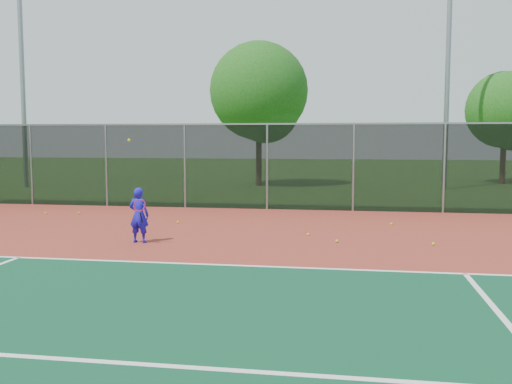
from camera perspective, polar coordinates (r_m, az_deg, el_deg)
ground at (r=8.25m, az=10.19°, el=-12.60°), size 120.00×120.00×0.00m
court_apron at (r=10.17m, az=10.01°, el=-9.06°), size 30.00×20.00×0.02m
fence_back at (r=19.87m, az=9.72°, el=2.56°), size 30.00×0.06×3.03m
tennis_player at (r=13.98m, az=-11.62°, el=-2.26°), size 0.59×0.59×2.50m
practice_ball_0 at (r=16.97m, az=13.38°, el=-3.12°), size 0.07×0.07×0.07m
practice_ball_1 at (r=20.12m, az=-20.27°, el=-1.98°), size 0.07×0.07×0.07m
practice_ball_2 at (r=14.08m, az=17.31°, el=-4.97°), size 0.07×0.07×0.07m
practice_ball_3 at (r=14.81m, az=5.23°, el=-4.24°), size 0.07×0.07×0.07m
practice_ball_4 at (r=13.94m, az=8.10°, el=-4.88°), size 0.07×0.07×0.07m
practice_ball_5 at (r=19.79m, az=-17.26°, el=-2.01°), size 0.07×0.07×0.07m
practice_ball_6 at (r=17.00m, az=-7.82°, el=-3.01°), size 0.07×0.07×0.07m
floodlight_nw at (r=31.94m, az=-22.46°, el=14.08°), size 0.90×0.40×13.53m
floodlight_n at (r=29.97m, az=18.72°, el=14.81°), size 0.90×0.40×13.53m
tree_back_left at (r=30.09m, az=0.45°, el=9.64°), size 5.13×5.13×7.54m
tree_back_mid at (r=34.13m, az=23.81°, el=7.21°), size 4.19×4.19×6.15m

